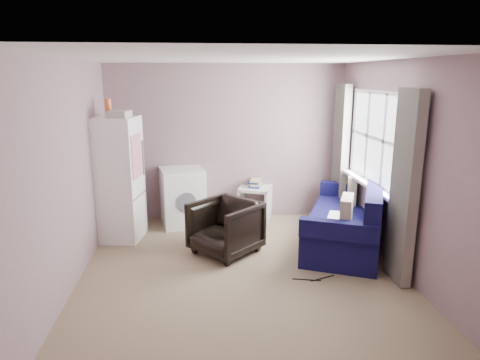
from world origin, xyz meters
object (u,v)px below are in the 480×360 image
object	(u,v)px
armchair	(225,225)
washing_machine	(183,196)
fridge	(118,178)
sofa	(349,222)
side_table	(255,200)

from	to	relation	value
armchair	washing_machine	xyz separation A→B (m)	(-0.59, 1.20, 0.08)
armchair	fridge	world-z (taller)	fridge
armchair	sofa	world-z (taller)	sofa
fridge	washing_machine	distance (m)	1.10
armchair	side_table	size ratio (longest dim) A/B	1.16
fridge	sofa	size ratio (longest dim) A/B	0.89
fridge	side_table	xyz separation A→B (m)	(2.06, 0.65, -0.58)
sofa	fridge	bearing A→B (deg)	-166.69
washing_machine	sofa	bearing A→B (deg)	-37.33
fridge	side_table	distance (m)	2.23
washing_machine	sofa	distance (m)	2.57
armchair	side_table	bearing A→B (deg)	113.79
fridge	washing_machine	size ratio (longest dim) A/B	2.22
fridge	washing_machine	world-z (taller)	fridge
armchair	fridge	distance (m)	1.70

